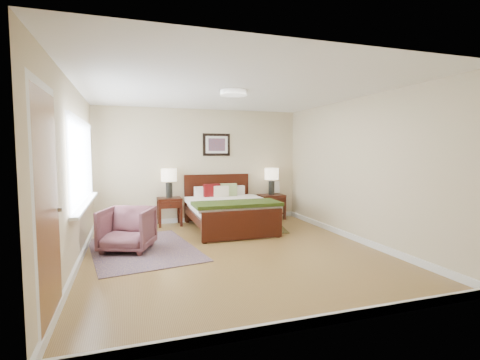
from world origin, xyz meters
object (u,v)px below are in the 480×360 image
at_px(bed, 228,205).
at_px(armchair, 127,229).
at_px(lamp_left, 169,178).
at_px(lamp_right, 272,176).
at_px(rug_persian, 143,249).
at_px(nightstand_right, 272,204).
at_px(nightstand_left, 170,204).

relative_size(bed, armchair, 2.54).
height_order(bed, lamp_left, lamp_left).
height_order(bed, lamp_right, lamp_right).
xyz_separation_m(armchair, rug_persian, (0.24, -0.01, -0.34)).
xyz_separation_m(nightstand_right, lamp_right, (0.00, 0.01, 0.64)).
bearing_deg(lamp_right, lamp_left, 180.00).
bearing_deg(rug_persian, nightstand_left, 61.01).
bearing_deg(lamp_left, bed, -33.46).
relative_size(lamp_right, rug_persian, 0.28).
distance_m(nightstand_right, rug_persian, 3.44).
bearing_deg(armchair, lamp_left, 84.40).
relative_size(nightstand_left, lamp_right, 0.97).
relative_size(nightstand_left, armchair, 0.78).
bearing_deg(nightstand_right, nightstand_left, -179.82).
bearing_deg(lamp_left, armchair, -116.27).
xyz_separation_m(nightstand_left, armchair, (-0.85, -1.70, -0.12)).
distance_m(nightstand_left, lamp_left, 0.55).
distance_m(lamp_left, rug_persian, 2.09).
distance_m(bed, nightstand_left, 1.29).
bearing_deg(armchair, nightstand_right, 48.82).
bearing_deg(armchair, bed, 48.09).
distance_m(nightstand_right, lamp_right, 0.64).
xyz_separation_m(nightstand_right, armchair, (-3.19, -1.71, -0.01)).
height_order(nightstand_right, lamp_left, lamp_left).
xyz_separation_m(nightstand_left, nightstand_right, (2.34, 0.01, -0.12)).
height_order(bed, nightstand_left, bed).
bearing_deg(nightstand_right, rug_persian, -149.88).
relative_size(lamp_left, rug_persian, 0.28).
height_order(bed, rug_persian, bed).
xyz_separation_m(bed, nightstand_right, (1.26, 0.70, -0.13)).
bearing_deg(lamp_right, rug_persian, -149.68).
height_order(armchair, rug_persian, armchair).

